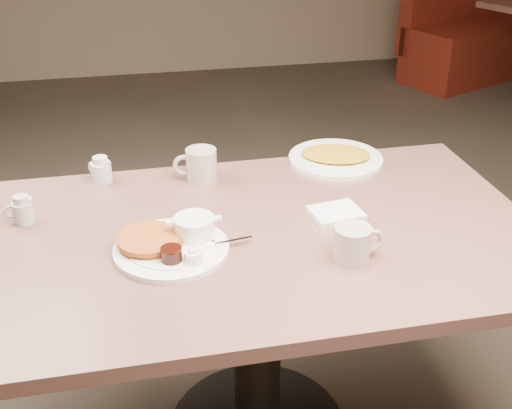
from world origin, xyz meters
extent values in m
cube|color=#84564C|center=(0.00, 0.00, 0.73)|extent=(1.50, 0.90, 0.04)
cylinder|color=black|center=(0.00, 0.00, 0.38)|extent=(0.14, 0.14, 0.69)
cylinder|color=white|center=(-0.23, -0.05, 0.76)|extent=(0.29, 0.29, 0.01)
cylinder|color=white|center=(-0.23, -0.05, 0.77)|extent=(0.22, 0.22, 0.00)
cylinder|color=#B3541C|center=(-0.28, -0.03, 0.77)|extent=(0.17, 0.17, 0.01)
cylinder|color=#B3541C|center=(-0.28, -0.03, 0.78)|extent=(0.16, 0.16, 0.01)
cylinder|color=white|center=(-0.17, -0.02, 0.79)|extent=(0.11, 0.11, 0.05)
cube|color=white|center=(-0.23, -0.02, 0.81)|extent=(0.02, 0.01, 0.01)
cube|color=white|center=(-0.11, -0.01, 0.81)|extent=(0.02, 0.01, 0.01)
ellipsoid|color=white|center=(-0.18, -0.01, 0.81)|extent=(0.05, 0.05, 0.03)
ellipsoid|color=white|center=(-0.15, -0.02, 0.81)|extent=(0.04, 0.04, 0.02)
cylinder|color=black|center=(-0.24, -0.12, 0.78)|extent=(0.05, 0.05, 0.04)
cylinder|color=white|center=(-0.18, -0.13, 0.78)|extent=(0.05, 0.05, 0.03)
ellipsoid|color=#FFE6BB|center=(-0.18, -0.13, 0.79)|extent=(0.03, 0.03, 0.02)
cube|color=white|center=(-0.08, -0.06, 0.77)|extent=(0.11, 0.03, 0.00)
ellipsoid|color=white|center=(-0.14, -0.05, 0.77)|extent=(0.04, 0.03, 0.01)
cylinder|color=#C0B3A7|center=(0.20, -0.18, 0.80)|extent=(0.10, 0.10, 0.09)
cylinder|color=black|center=(0.20, -0.18, 0.83)|extent=(0.08, 0.08, 0.01)
torus|color=#C0B3A7|center=(0.25, -0.18, 0.80)|extent=(0.07, 0.02, 0.06)
cube|color=white|center=(0.23, 0.03, 0.76)|extent=(0.15, 0.13, 0.02)
cylinder|color=#B5AD9C|center=(-0.10, 0.34, 0.80)|extent=(0.11, 0.11, 0.10)
torus|color=#B5AD9C|center=(-0.15, 0.34, 0.80)|extent=(0.07, 0.02, 0.07)
cylinder|color=#B9B9B5|center=(-0.61, 0.18, 0.78)|extent=(0.07, 0.07, 0.06)
cylinder|color=#B9B9B5|center=(-0.61, 0.18, 0.82)|extent=(0.05, 0.05, 0.02)
cone|color=#B9B9B5|center=(-0.59, 0.18, 0.82)|extent=(0.02, 0.02, 0.02)
torus|color=#B9B9B5|center=(-0.64, 0.17, 0.79)|extent=(0.04, 0.01, 0.04)
cylinder|color=silver|center=(-0.40, 0.39, 0.78)|extent=(0.08, 0.08, 0.06)
cylinder|color=silver|center=(-0.40, 0.39, 0.82)|extent=(0.06, 0.06, 0.02)
cone|color=silver|center=(-0.39, 0.37, 0.82)|extent=(0.03, 0.03, 0.02)
torus|color=silver|center=(-0.43, 0.41, 0.79)|extent=(0.04, 0.04, 0.04)
cylinder|color=white|center=(0.34, 0.39, 0.76)|extent=(0.38, 0.38, 0.01)
ellipsoid|color=gold|center=(0.34, 0.39, 0.78)|extent=(0.26, 0.22, 0.02)
cube|color=maroon|center=(2.59, 3.37, 0.23)|extent=(1.47, 1.02, 0.45)
camera|label=1|loc=(-0.30, -1.42, 1.62)|focal=44.90mm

